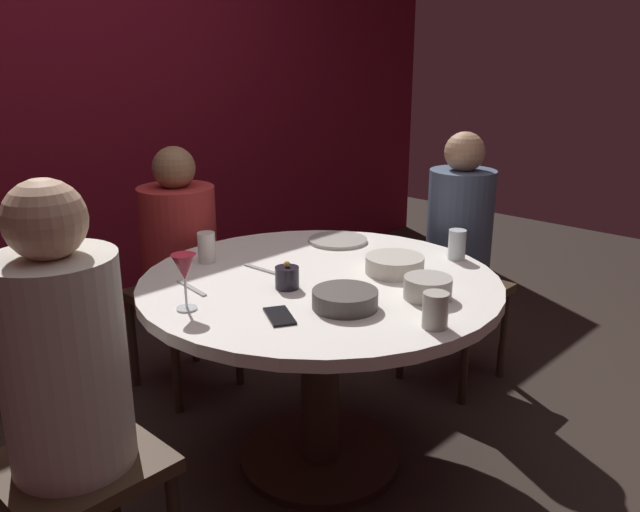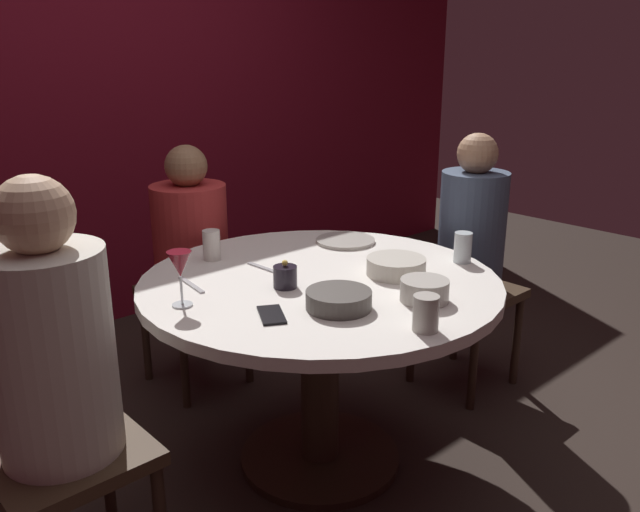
{
  "view_description": "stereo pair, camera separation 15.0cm",
  "coord_description": "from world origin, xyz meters",
  "px_view_note": "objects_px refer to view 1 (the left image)",
  "views": [
    {
      "loc": [
        -1.54,
        -1.46,
        1.49
      ],
      "look_at": [
        0.0,
        0.0,
        0.81
      ],
      "focal_mm": 36.4,
      "sensor_mm": 36.0,
      "label": 1
    },
    {
      "loc": [
        -1.43,
        -1.56,
        1.49
      ],
      "look_at": [
        0.0,
        0.0,
        0.81
      ],
      "focal_mm": 36.4,
      "sensor_mm": 36.0,
      "label": 2
    }
  ],
  "objects_px": {
    "seated_diner_back": "(179,243)",
    "bowl_salad_center": "(345,299)",
    "bowl_small_white": "(395,265)",
    "cup_by_left_diner": "(435,310)",
    "cell_phone": "(279,316)",
    "dining_table": "(320,321)",
    "wine_glass": "(184,270)",
    "seated_diner_right": "(459,233)",
    "candle_holder": "(287,277)",
    "bowl_serving_large": "(428,288)",
    "seated_diner_left": "(64,365)",
    "cup_by_right_diner": "(457,245)",
    "dinner_plate": "(338,240)",
    "cup_near_candle": "(207,247)"
  },
  "relations": [
    {
      "from": "dinner_plate",
      "to": "cup_by_left_diner",
      "type": "distance_m",
      "value": 0.9
    },
    {
      "from": "wine_glass",
      "to": "cell_phone",
      "type": "bearing_deg",
      "value": -58.62
    },
    {
      "from": "seated_diner_back",
      "to": "seated_diner_left",
      "type": "bearing_deg",
      "value": -47.52
    },
    {
      "from": "dinner_plate",
      "to": "dining_table",
      "type": "bearing_deg",
      "value": -145.93
    },
    {
      "from": "cup_by_left_diner",
      "to": "seated_diner_back",
      "type": "bearing_deg",
      "value": 86.7
    },
    {
      "from": "seated_diner_back",
      "to": "seated_diner_right",
      "type": "xyz_separation_m",
      "value": [
        0.9,
        -0.85,
        0.02
      ]
    },
    {
      "from": "bowl_serving_large",
      "to": "dining_table",
      "type": "bearing_deg",
      "value": 104.46
    },
    {
      "from": "bowl_salad_center",
      "to": "cup_by_left_diner",
      "type": "distance_m",
      "value": 0.29
    },
    {
      "from": "bowl_small_white",
      "to": "cup_by_right_diner",
      "type": "bearing_deg",
      "value": -14.11
    },
    {
      "from": "dining_table",
      "to": "cup_near_candle",
      "type": "height_order",
      "value": "cup_near_candle"
    },
    {
      "from": "dinner_plate",
      "to": "cup_near_candle",
      "type": "relative_size",
      "value": 2.13
    },
    {
      "from": "bowl_small_white",
      "to": "cup_by_left_diner",
      "type": "distance_m",
      "value": 0.48
    },
    {
      "from": "cell_phone",
      "to": "bowl_serving_large",
      "type": "xyz_separation_m",
      "value": [
        0.43,
        -0.23,
        0.03
      ]
    },
    {
      "from": "candle_holder",
      "to": "bowl_small_white",
      "type": "relative_size",
      "value": 0.46
    },
    {
      "from": "bowl_small_white",
      "to": "candle_holder",
      "type": "bearing_deg",
      "value": 156.11
    },
    {
      "from": "bowl_serving_large",
      "to": "cup_by_right_diner",
      "type": "distance_m",
      "value": 0.44
    },
    {
      "from": "dinner_plate",
      "to": "seated_diner_left",
      "type": "bearing_deg",
      "value": -169.03
    },
    {
      "from": "cup_near_candle",
      "to": "bowl_small_white",
      "type": "bearing_deg",
      "value": -56.7
    },
    {
      "from": "dining_table",
      "to": "cup_near_candle",
      "type": "xyz_separation_m",
      "value": [
        -0.16,
        0.43,
        0.22
      ]
    },
    {
      "from": "dining_table",
      "to": "wine_glass",
      "type": "height_order",
      "value": "wine_glass"
    },
    {
      "from": "seated_diner_left",
      "to": "seated_diner_right",
      "type": "xyz_separation_m",
      "value": [
        1.82,
        -0.0,
        -0.03
      ]
    },
    {
      "from": "seated_diner_left",
      "to": "cup_by_right_diner",
      "type": "xyz_separation_m",
      "value": [
        1.44,
        -0.23,
        0.05
      ]
    },
    {
      "from": "candle_holder",
      "to": "wine_glass",
      "type": "relative_size",
      "value": 0.54
    },
    {
      "from": "candle_holder",
      "to": "dinner_plate",
      "type": "distance_m",
      "value": 0.57
    },
    {
      "from": "wine_glass",
      "to": "bowl_salad_center",
      "type": "height_order",
      "value": "wine_glass"
    },
    {
      "from": "wine_glass",
      "to": "seated_diner_left",
      "type": "bearing_deg",
      "value": -167.31
    },
    {
      "from": "seated_diner_back",
      "to": "wine_glass",
      "type": "distance_m",
      "value": 0.91
    },
    {
      "from": "candle_holder",
      "to": "seated_diner_left",
      "type": "bearing_deg",
      "value": -179.24
    },
    {
      "from": "seated_diner_back",
      "to": "dining_table",
      "type": "bearing_deg",
      "value": 0.0
    },
    {
      "from": "seated_diner_back",
      "to": "cup_by_left_diner",
      "type": "distance_m",
      "value": 1.38
    },
    {
      "from": "seated_diner_left",
      "to": "seated_diner_back",
      "type": "relative_size",
      "value": 1.09
    },
    {
      "from": "bowl_salad_center",
      "to": "seated_diner_left",
      "type": "bearing_deg",
      "value": 162.72
    },
    {
      "from": "seated_diner_right",
      "to": "bowl_serving_large",
      "type": "xyz_separation_m",
      "value": [
        -0.8,
        -0.38,
        0.06
      ]
    },
    {
      "from": "candle_holder",
      "to": "cup_near_candle",
      "type": "xyz_separation_m",
      "value": [
        -0.01,
        0.42,
        0.02
      ]
    },
    {
      "from": "wine_glass",
      "to": "cup_by_right_diner",
      "type": "relative_size",
      "value": 1.55
    },
    {
      "from": "bowl_salad_center",
      "to": "bowl_small_white",
      "type": "distance_m",
      "value": 0.38
    },
    {
      "from": "bowl_serving_large",
      "to": "bowl_salad_center",
      "type": "height_order",
      "value": "bowl_serving_large"
    },
    {
      "from": "cell_phone",
      "to": "cup_by_left_diner",
      "type": "xyz_separation_m",
      "value": [
        0.26,
        -0.37,
        0.05
      ]
    },
    {
      "from": "wine_glass",
      "to": "cell_phone",
      "type": "xyz_separation_m",
      "value": [
        0.15,
        -0.25,
        -0.12
      ]
    },
    {
      "from": "seated_diner_back",
      "to": "cup_by_right_diner",
      "type": "relative_size",
      "value": 9.78
    },
    {
      "from": "seated_diner_back",
      "to": "cup_by_left_diner",
      "type": "relative_size",
      "value": 10.63
    },
    {
      "from": "seated_diner_back",
      "to": "bowl_serving_large",
      "type": "height_order",
      "value": "seated_diner_back"
    },
    {
      "from": "cup_by_left_diner",
      "to": "candle_holder",
      "type": "bearing_deg",
      "value": 97.3
    },
    {
      "from": "seated_diner_right",
      "to": "cup_by_left_diner",
      "type": "bearing_deg",
      "value": 28.22
    },
    {
      "from": "seated_diner_back",
      "to": "bowl_salad_center",
      "type": "relative_size",
      "value": 5.45
    },
    {
      "from": "bowl_salad_center",
      "to": "cup_by_left_diner",
      "type": "relative_size",
      "value": 1.95
    },
    {
      "from": "seated_diner_right",
      "to": "bowl_salad_center",
      "type": "distance_m",
      "value": 1.07
    },
    {
      "from": "seated_diner_right",
      "to": "candle_holder",
      "type": "height_order",
      "value": "seated_diner_right"
    },
    {
      "from": "bowl_small_white",
      "to": "seated_diner_right",
      "type": "bearing_deg",
      "value": 12.76
    },
    {
      "from": "dining_table",
      "to": "bowl_small_white",
      "type": "distance_m",
      "value": 0.33
    }
  ]
}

